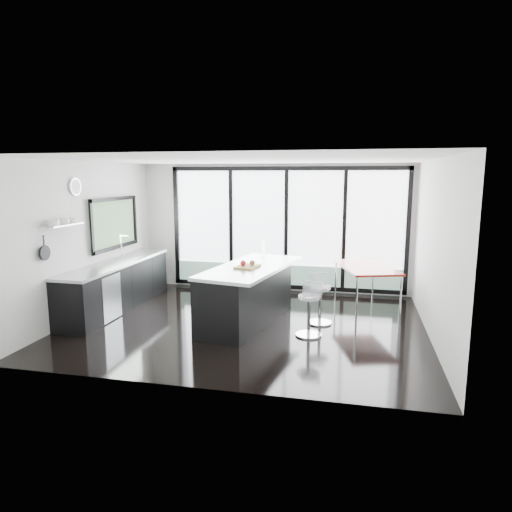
% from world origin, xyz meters
% --- Properties ---
extents(floor, '(6.00, 5.00, 0.00)m').
position_xyz_m(floor, '(0.00, 0.00, 0.00)').
color(floor, black).
rests_on(floor, ground).
extents(ceiling, '(6.00, 5.00, 0.00)m').
position_xyz_m(ceiling, '(0.00, 0.00, 2.80)').
color(ceiling, white).
rests_on(ceiling, wall_back).
extents(wall_back, '(6.00, 0.09, 2.80)m').
position_xyz_m(wall_back, '(0.27, 2.47, 1.27)').
color(wall_back, silver).
rests_on(wall_back, ground).
extents(wall_front, '(6.00, 0.00, 2.80)m').
position_xyz_m(wall_front, '(0.00, -2.50, 1.40)').
color(wall_front, silver).
rests_on(wall_front, ground).
extents(wall_left, '(0.26, 5.00, 2.80)m').
position_xyz_m(wall_left, '(-2.97, 0.27, 1.56)').
color(wall_left, silver).
rests_on(wall_left, ground).
extents(wall_right, '(0.00, 5.00, 2.80)m').
position_xyz_m(wall_right, '(3.00, 0.00, 1.40)').
color(wall_right, silver).
rests_on(wall_right, ground).
extents(counter_cabinets, '(0.69, 3.24, 1.36)m').
position_xyz_m(counter_cabinets, '(-2.67, 0.40, 0.46)').
color(counter_cabinets, black).
rests_on(counter_cabinets, floor).
extents(island, '(1.47, 2.62, 1.31)m').
position_xyz_m(island, '(-0.02, 0.13, 0.51)').
color(island, black).
rests_on(island, floor).
extents(bar_stool_near, '(0.51, 0.51, 0.67)m').
position_xyz_m(bar_stool_near, '(1.12, -0.37, 0.34)').
color(bar_stool_near, silver).
rests_on(bar_stool_near, floor).
extents(bar_stool_far, '(0.55, 0.55, 0.67)m').
position_xyz_m(bar_stool_far, '(1.24, 0.30, 0.34)').
color(bar_stool_far, silver).
rests_on(bar_stool_far, floor).
extents(red_table, '(1.32, 1.76, 0.84)m').
position_xyz_m(red_table, '(2.02, 1.39, 0.42)').
color(red_table, maroon).
rests_on(red_table, floor).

